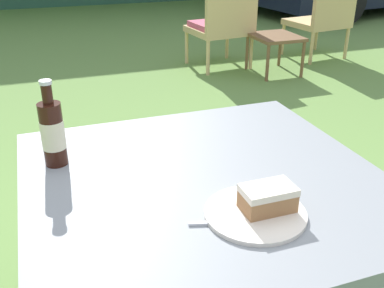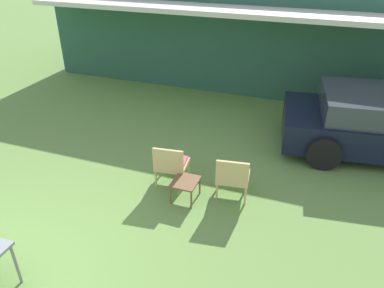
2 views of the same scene
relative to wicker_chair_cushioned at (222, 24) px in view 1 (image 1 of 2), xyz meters
The scene contains 7 objects.
wicker_chair_cushioned is the anchor object (origin of this frame).
wicker_chair_plain 1.13m from the wicker_chair_cushioned, ahead, with size 0.61×0.59×0.80m.
garden_side_table 0.54m from the wicker_chair_cushioned, 40.60° to the right, with size 0.42×0.47×0.37m.
patio_table 3.45m from the wicker_chair_cushioned, 113.89° to the right, with size 0.91×0.89×0.69m.
cake_on_plate 3.61m from the wicker_chair_cushioned, 111.77° to the right, with size 0.23×0.23×0.07m.
cola_bottle_near 3.44m from the wicker_chair_cushioned, 120.73° to the right, with size 0.06×0.06×0.24m.
fork 3.65m from the wicker_chair_cushioned, 112.82° to the right, with size 0.18×0.06×0.01m.
Camera 1 is at (-0.37, -0.94, 1.27)m, focal length 42.00 mm.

